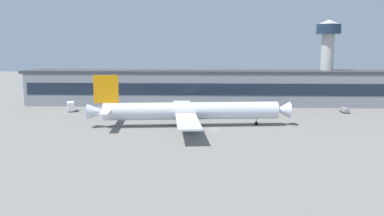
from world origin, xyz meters
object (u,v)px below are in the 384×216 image
Objects in this scene: belt_loader at (269,107)px; pushback_tractor at (223,108)px; follow_me_car at (345,110)px; stair_truck at (71,106)px; control_tower at (327,52)px; airliner at (188,111)px.

pushback_tractor is at bearing -173.47° from belt_loader.
pushback_tractor is at bearing 175.29° from follow_me_car.
stair_truck is (-102.62, -0.50, 0.89)m from follow_me_car.
belt_loader is at bearing -146.08° from control_tower.
pushback_tractor is (11.72, 31.50, -3.66)m from airliner.
follow_me_car reaches higher than pushback_tractor.
belt_loader is 0.94× the size of stair_truck.
airliner is at bearing -30.64° from stair_truck.
airliner is 11.47× the size of pushback_tractor.
stair_truck reaches higher than belt_loader.
stair_truck is (-75.69, -6.23, 0.83)m from belt_loader.
follow_me_car is at bearing -4.71° from pushback_tractor.
airliner reaches higher than stair_truck.
follow_me_car is (0.51, -23.50, -20.89)m from control_tower.
follow_me_car is at bearing 0.28° from stair_truck.
stair_truck is at bearing 149.36° from airliner.
airliner reaches higher than follow_me_car.
control_tower is 106.78m from stair_truck.
belt_loader is at bearing 48.60° from airliner.
airliner is 44.86m from belt_loader.
follow_me_car is 102.62m from stair_truck.
belt_loader is 75.95m from stair_truck.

